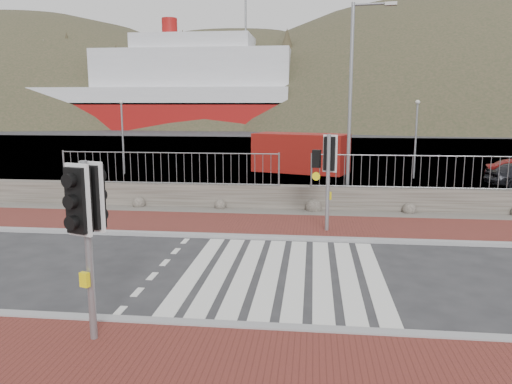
# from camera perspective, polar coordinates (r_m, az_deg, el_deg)

# --- Properties ---
(ground) EXTENTS (220.00, 220.00, 0.00)m
(ground) POSITION_cam_1_polar(r_m,az_deg,el_deg) (11.87, 3.11, -9.35)
(ground) COLOR #28282B
(ground) RESTS_ON ground
(sidewalk_far) EXTENTS (40.00, 3.00, 0.08)m
(sidewalk_far) POSITION_cam_1_polar(r_m,az_deg,el_deg) (16.16, 4.08, -3.91)
(sidewalk_far) COLOR maroon
(sidewalk_far) RESTS_ON ground
(kerb_near) EXTENTS (40.00, 0.25, 0.12)m
(kerb_near) POSITION_cam_1_polar(r_m,az_deg,el_deg) (9.08, 1.93, -15.35)
(kerb_near) COLOR gray
(kerb_near) RESTS_ON ground
(kerb_far) EXTENTS (40.00, 0.25, 0.12)m
(kerb_far) POSITION_cam_1_polar(r_m,az_deg,el_deg) (14.71, 3.82, -5.28)
(kerb_far) COLOR gray
(kerb_far) RESTS_ON ground
(zebra_crossing) EXTENTS (4.62, 5.60, 0.01)m
(zebra_crossing) POSITION_cam_1_polar(r_m,az_deg,el_deg) (11.86, 3.11, -9.32)
(zebra_crossing) COLOR silver
(zebra_crossing) RESTS_ON ground
(gravel_strip) EXTENTS (40.00, 1.50, 0.06)m
(gravel_strip) POSITION_cam_1_polar(r_m,az_deg,el_deg) (18.11, 4.35, -2.41)
(gravel_strip) COLOR #59544C
(gravel_strip) RESTS_ON ground
(stone_wall) EXTENTS (40.00, 0.60, 0.90)m
(stone_wall) POSITION_cam_1_polar(r_m,az_deg,el_deg) (18.81, 4.47, -0.64)
(stone_wall) COLOR #4C463E
(stone_wall) RESTS_ON ground
(railing) EXTENTS (18.07, 0.07, 1.22)m
(railing) POSITION_cam_1_polar(r_m,az_deg,el_deg) (18.46, 4.51, 3.46)
(railing) COLOR gray
(railing) RESTS_ON stone_wall
(quay) EXTENTS (120.00, 40.00, 0.50)m
(quay) POSITION_cam_1_polar(r_m,az_deg,el_deg) (39.27, 5.57, 4.30)
(quay) COLOR #4C4C4F
(quay) RESTS_ON ground
(water) EXTENTS (220.00, 50.00, 0.05)m
(water) POSITION_cam_1_polar(r_m,az_deg,el_deg) (74.18, 6.07, 7.01)
(water) COLOR #3F4C54
(water) RESTS_ON ground
(ferry) EXTENTS (50.00, 16.00, 20.00)m
(ferry) POSITION_cam_1_polar(r_m,az_deg,el_deg) (83.03, -11.42, 10.90)
(ferry) COLOR maroon
(ferry) RESTS_ON ground
(hills_backdrop) EXTENTS (254.00, 90.00, 100.00)m
(hills_backdrop) POSITION_cam_1_polar(r_m,az_deg,el_deg) (102.87, 9.74, -5.25)
(hills_backdrop) COLOR #2B331F
(hills_backdrop) RESTS_ON ground
(traffic_signal_near) EXTENTS (0.50, 0.39, 3.06)m
(traffic_signal_near) POSITION_cam_1_polar(r_m,az_deg,el_deg) (8.42, -18.79, -2.39)
(traffic_signal_near) COLOR gray
(traffic_signal_near) RESTS_ON ground
(traffic_signal_far) EXTENTS (0.75, 0.44, 3.04)m
(traffic_signal_far) POSITION_cam_1_polar(r_m,az_deg,el_deg) (15.27, 8.12, 3.42)
(traffic_signal_far) COLOR gray
(traffic_signal_far) RESTS_ON ground
(streetlight) EXTENTS (1.60, 0.38, 7.56)m
(streetlight) POSITION_cam_1_polar(r_m,az_deg,el_deg) (19.31, 11.12, 10.83)
(streetlight) COLOR gray
(streetlight) RESTS_ON ground
(shipping_container) EXTENTS (5.76, 3.81, 2.22)m
(shipping_container) POSITION_cam_1_polar(r_m,az_deg,el_deg) (29.10, 5.13, 4.48)
(shipping_container) COLOR maroon
(shipping_container) RESTS_ON ground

